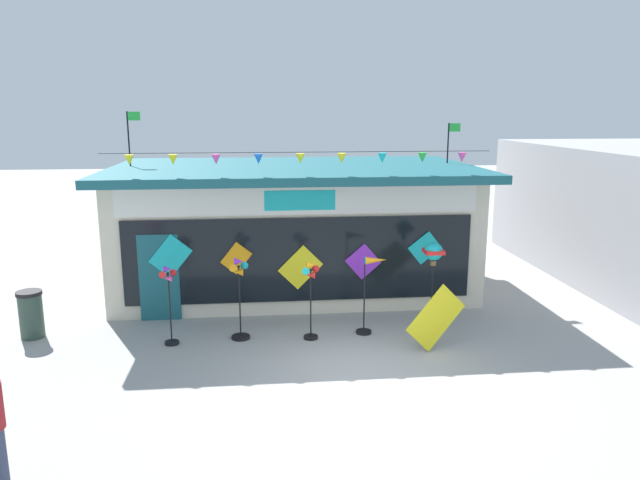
{
  "coord_description": "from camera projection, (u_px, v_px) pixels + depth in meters",
  "views": [
    {
      "loc": [
        -1.74,
        -9.99,
        4.72
      ],
      "look_at": [
        -0.37,
        3.31,
        1.79
      ],
      "focal_mm": 33.52,
      "sensor_mm": 36.0,
      "label": 1
    }
  ],
  "objects": [
    {
      "name": "display_kite_on_ground",
      "position": [
        436.0,
        318.0,
        11.92
      ],
      "size": [
        1.3,
        0.36,
        1.3
      ],
      "primitive_type": "cube",
      "rotation": [
        -0.28,
        0.79,
        0.0
      ],
      "color": "yellow",
      "rests_on": "ground_plane"
    },
    {
      "name": "wind_spinner_center_right",
      "position": [
        371.0,
        286.0,
        12.66
      ],
      "size": [
        0.64,
        0.34,
        1.7
      ],
      "color": "black",
      "rests_on": "ground_plane"
    },
    {
      "name": "wind_spinner_right",
      "position": [
        433.0,
        261.0,
        12.68
      ],
      "size": [
        0.4,
        0.4,
        1.98
      ],
      "color": "black",
      "rests_on": "ground_plane"
    },
    {
      "name": "ground_plane",
      "position": [
        359.0,
        374.0,
        10.89
      ],
      "size": [
        80.0,
        80.0,
        0.0
      ],
      "primitive_type": "plane",
      "color": "#9E9B99"
    },
    {
      "name": "kite_shop_building",
      "position": [
        294.0,
        225.0,
        16.07
      ],
      "size": [
        9.29,
        5.74,
        4.68
      ],
      "color": "beige",
      "rests_on": "ground_plane"
    },
    {
      "name": "wind_spinner_center_left",
      "position": [
        311.0,
        288.0,
        12.31
      ],
      "size": [
        0.37,
        0.3,
        1.69
      ],
      "color": "black",
      "rests_on": "ground_plane"
    },
    {
      "name": "trash_bin",
      "position": [
        31.0,
        314.0,
        12.54
      ],
      "size": [
        0.52,
        0.52,
        1.01
      ],
      "color": "#2D4238",
      "rests_on": "ground_plane"
    },
    {
      "name": "wind_spinner_far_left",
      "position": [
        169.0,
        296.0,
        12.03
      ],
      "size": [
        0.33,
        0.29,
        1.68
      ],
      "color": "black",
      "rests_on": "ground_plane"
    },
    {
      "name": "wind_spinner_left",
      "position": [
        239.0,
        291.0,
        12.33
      ],
      "size": [
        0.39,
        0.39,
        1.77
      ],
      "color": "black",
      "rests_on": "ground_plane"
    }
  ]
}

